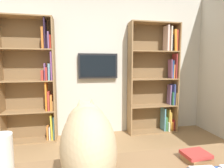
% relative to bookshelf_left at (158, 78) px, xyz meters
% --- Properties ---
extents(wall_back, '(4.52, 0.06, 2.70)m').
position_rel_bookshelf_left_xyz_m(wall_back, '(1.22, -0.16, 0.29)').
color(wall_back, beige).
rests_on(wall_back, ground).
extents(bookshelf_left, '(0.95, 0.28, 2.08)m').
position_rel_bookshelf_left_xyz_m(bookshelf_left, '(0.00, 0.00, 0.00)').
color(bookshelf_left, '#937047').
rests_on(bookshelf_left, ground).
extents(bookshelf_right, '(0.86, 0.28, 2.08)m').
position_rel_bookshelf_left_xyz_m(bookshelf_right, '(2.24, -0.00, -0.01)').
color(bookshelf_right, '#937047').
rests_on(bookshelf_right, ground).
extents(wall_mounted_tv, '(0.72, 0.07, 0.45)m').
position_rel_bookshelf_left_xyz_m(wall_mounted_tv, '(1.15, -0.08, 0.23)').
color(wall_mounted_tv, black).
extents(cat, '(0.27, 0.62, 0.39)m').
position_rel_bookshelf_left_xyz_m(cat, '(1.49, 2.31, -0.13)').
color(cat, '#D1B284').
rests_on(cat, desk).
extents(paper_towel_roll, '(0.11, 0.11, 0.23)m').
position_rel_bookshelf_left_xyz_m(paper_towel_roll, '(1.93, 2.19, -0.22)').
color(paper_towel_roll, white).
rests_on(paper_towel_roll, desk).
extents(desk_book_stack, '(0.19, 0.14, 0.05)m').
position_rel_bookshelf_left_xyz_m(desk_book_stack, '(0.82, 2.26, -0.31)').
color(desk_book_stack, '#996B42').
rests_on(desk_book_stack, desk).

